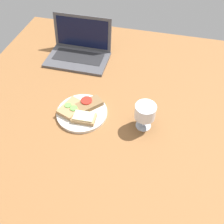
{
  "coord_description": "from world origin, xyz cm",
  "views": [
    {
      "loc": [
        19.84,
        -74.49,
        85.73
      ],
      "look_at": [
        3.07,
        -6.6,
        8.0
      ],
      "focal_mm": 40.0,
      "sensor_mm": 36.0,
      "label": 1
    }
  ],
  "objects_px": {
    "sandwich_with_cheese": "(84,118)",
    "wine_glass": "(145,113)",
    "sandwich_with_cucumber": "(71,108)",
    "laptop": "(79,50)",
    "plate": "(82,113)",
    "sandwich_with_tomato": "(89,104)"
  },
  "relations": [
    {
      "from": "sandwich_with_cucumber",
      "to": "laptop",
      "type": "distance_m",
      "value": 0.42
    },
    {
      "from": "plate",
      "to": "sandwich_with_cheese",
      "type": "bearing_deg",
      "value": -59.36
    },
    {
      "from": "sandwich_with_cheese",
      "to": "wine_glass",
      "type": "distance_m",
      "value": 0.26
    },
    {
      "from": "sandwich_with_tomato",
      "to": "plate",
      "type": "bearing_deg",
      "value": -117.48
    },
    {
      "from": "sandwich_with_cucumber",
      "to": "sandwich_with_tomato",
      "type": "xyz_separation_m",
      "value": [
        0.07,
        0.04,
        0.0
      ]
    },
    {
      "from": "sandwich_with_cheese",
      "to": "wine_glass",
      "type": "bearing_deg",
      "value": 8.72
    },
    {
      "from": "sandwich_with_cheese",
      "to": "plate",
      "type": "bearing_deg",
      "value": 120.64
    },
    {
      "from": "sandwich_with_cucumber",
      "to": "laptop",
      "type": "bearing_deg",
      "value": 103.97
    },
    {
      "from": "sandwich_with_cheese",
      "to": "laptop",
      "type": "xyz_separation_m",
      "value": [
        -0.17,
        0.45,
        0.02
      ]
    },
    {
      "from": "sandwich_with_cucumber",
      "to": "sandwich_with_tomato",
      "type": "distance_m",
      "value": 0.08
    },
    {
      "from": "sandwich_with_cheese",
      "to": "sandwich_with_tomato",
      "type": "relative_size",
      "value": 0.82
    },
    {
      "from": "wine_glass",
      "to": "laptop",
      "type": "bearing_deg",
      "value": 135.89
    },
    {
      "from": "sandwich_with_cheese",
      "to": "wine_glass",
      "type": "relative_size",
      "value": 0.84
    },
    {
      "from": "sandwich_with_cucumber",
      "to": "wine_glass",
      "type": "distance_m",
      "value": 0.33
    },
    {
      "from": "plate",
      "to": "wine_glass",
      "type": "distance_m",
      "value": 0.28
    },
    {
      "from": "sandwich_with_cucumber",
      "to": "sandwich_with_cheese",
      "type": "relative_size",
      "value": 1.29
    },
    {
      "from": "plate",
      "to": "sandwich_with_cheese",
      "type": "height_order",
      "value": "sandwich_with_cheese"
    },
    {
      "from": "plate",
      "to": "sandwich_with_cheese",
      "type": "distance_m",
      "value": 0.05
    },
    {
      "from": "sandwich_with_cheese",
      "to": "laptop",
      "type": "height_order",
      "value": "laptop"
    },
    {
      "from": "wine_glass",
      "to": "sandwich_with_tomato",
      "type": "bearing_deg",
      "value": 170.21
    },
    {
      "from": "sandwich_with_cheese",
      "to": "sandwich_with_tomato",
      "type": "bearing_deg",
      "value": 91.58
    },
    {
      "from": "sandwich_with_cucumber",
      "to": "wine_glass",
      "type": "bearing_deg",
      "value": -0.23
    }
  ]
}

